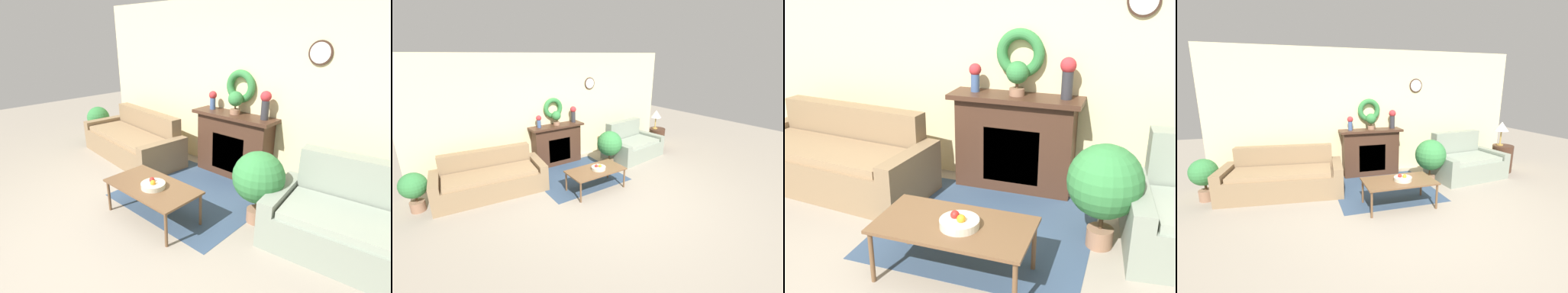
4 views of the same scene
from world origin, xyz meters
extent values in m
cube|color=#334760|center=(-0.13, 1.46, 0.00)|extent=(1.86, 1.73, 0.01)
cube|color=beige|center=(0.00, 2.59, 1.35)|extent=(6.80, 0.06, 2.70)
cylinder|color=#382319|center=(0.98, 2.54, 1.94)|extent=(0.30, 0.02, 0.30)
cylinder|color=white|center=(0.98, 2.53, 1.94)|extent=(0.25, 0.01, 0.25)
torus|color=#337A3D|center=(-0.14, 2.50, 1.42)|extent=(0.50, 0.11, 0.50)
cube|color=#42281C|center=(-0.14, 2.39, 0.48)|extent=(1.22, 0.34, 0.97)
cube|color=black|center=(-0.14, 2.23, 0.41)|extent=(0.59, 0.02, 0.58)
cube|color=orange|center=(-0.14, 2.22, 0.34)|extent=(0.47, 0.01, 0.32)
cube|color=#42281C|center=(-0.14, 2.35, 0.99)|extent=(1.36, 0.41, 0.05)
cube|color=#846B4C|center=(-1.97, 1.65, 0.20)|extent=(1.84, 0.88, 0.40)
cube|color=#846B4C|center=(-1.93, 2.10, 0.41)|extent=(1.79, 0.38, 0.83)
cube|color=#846B4C|center=(-0.99, 1.66, 0.27)|extent=(0.26, 0.92, 0.54)
cube|color=#917554|center=(-1.97, 1.65, 0.44)|extent=(1.76, 0.82, 0.08)
cube|color=gray|center=(1.12, 1.56, 0.27)|extent=(0.28, 0.97, 0.54)
cube|color=brown|center=(-0.13, 0.71, 0.43)|extent=(1.16, 0.63, 0.03)
cylinder|color=brown|center=(-0.67, 0.43, 0.21)|extent=(0.04, 0.04, 0.42)
cylinder|color=brown|center=(0.41, 0.43, 0.21)|extent=(0.04, 0.04, 0.42)
cylinder|color=brown|center=(-0.67, 0.98, 0.21)|extent=(0.04, 0.04, 0.42)
cylinder|color=brown|center=(0.41, 0.98, 0.21)|extent=(0.04, 0.04, 0.42)
cylinder|color=beige|center=(-0.08, 0.68, 0.47)|extent=(0.29, 0.29, 0.06)
sphere|color=#B2231E|center=(-0.12, 0.70, 0.52)|extent=(0.07, 0.07, 0.07)
sphere|color=orange|center=(-0.06, 0.66, 0.52)|extent=(0.07, 0.07, 0.07)
cylinder|color=#3D5684|center=(-0.58, 2.39, 1.11)|extent=(0.09, 0.09, 0.18)
sphere|color=#B72D33|center=(-0.58, 2.39, 1.25)|extent=(0.13, 0.13, 0.13)
cylinder|color=#2D2D33|center=(0.37, 2.39, 1.16)|extent=(0.11, 0.11, 0.27)
sphere|color=#B72D33|center=(0.37, 2.39, 1.35)|extent=(0.16, 0.16, 0.16)
cylinder|color=#8E664C|center=(-0.13, 2.37, 1.06)|extent=(0.15, 0.15, 0.07)
cylinder|color=#4C3823|center=(-0.13, 2.37, 1.13)|extent=(0.02, 0.02, 0.06)
sphere|color=#337A3D|center=(-0.13, 2.37, 1.25)|extent=(0.23, 0.23, 0.23)
cylinder|color=#8E664C|center=(0.85, 1.49, 0.08)|extent=(0.22, 0.22, 0.17)
cylinder|color=#4C3823|center=(0.85, 1.49, 0.25)|extent=(0.04, 0.04, 0.17)
sphere|color=#337A3D|center=(0.85, 1.49, 0.60)|extent=(0.61, 0.61, 0.61)
camera|label=1|loc=(2.48, -1.36, 2.16)|focal=28.00mm
camera|label=2|loc=(-3.00, -3.22, 2.67)|focal=24.00mm
camera|label=3|loc=(1.03, -1.99, 2.12)|focal=42.00mm
camera|label=4|loc=(-1.67, -3.01, 1.94)|focal=24.00mm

